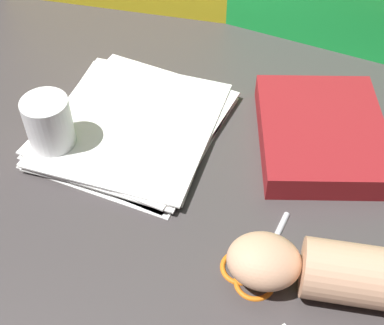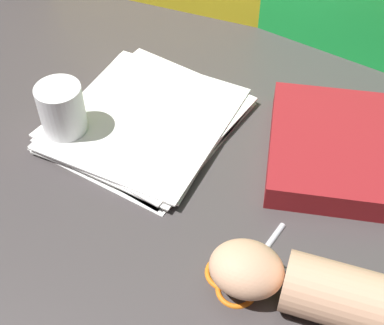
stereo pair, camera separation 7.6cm
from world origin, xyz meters
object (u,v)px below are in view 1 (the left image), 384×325
(paper_stack, at_px, (133,125))
(scissors, at_px, (258,266))
(mug, at_px, (50,127))
(hand_forearm, at_px, (355,274))
(book_closed, at_px, (321,133))

(paper_stack, distance_m, scissors, 0.33)
(paper_stack, xyz_separation_m, scissors, (0.27, -0.18, -0.00))
(scissors, distance_m, mug, 0.38)
(hand_forearm, height_order, mug, mug)
(scissors, distance_m, hand_forearm, 0.12)
(book_closed, xyz_separation_m, mug, (-0.39, -0.16, 0.03))
(scissors, bearing_deg, mug, 164.97)
(scissors, height_order, mug, mug)
(mug, bearing_deg, book_closed, 22.56)
(paper_stack, distance_m, mug, 0.14)
(hand_forearm, relative_size, mug, 3.12)
(paper_stack, bearing_deg, book_closed, 14.52)
(book_closed, distance_m, hand_forearm, 0.27)
(paper_stack, xyz_separation_m, hand_forearm, (0.38, -0.18, 0.03))
(paper_stack, distance_m, hand_forearm, 0.42)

